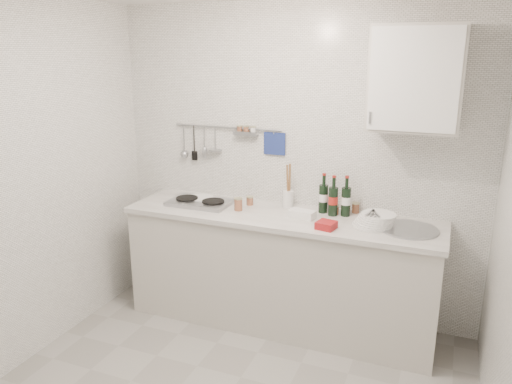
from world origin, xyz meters
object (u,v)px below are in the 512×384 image
(utensil_crock, at_px, (288,197))
(plate_stack_sink, at_px, (375,220))
(wine_bottles, at_px, (334,195))
(wall_cabinet, at_px, (416,79))
(plate_stack_hob, at_px, (200,199))

(utensil_crock, bearing_deg, plate_stack_sink, -15.76)
(plate_stack_sink, xyz_separation_m, wine_bottles, (-0.34, 0.15, 0.11))
(wine_bottles, relative_size, utensil_crock, 0.86)
(wall_cabinet, xyz_separation_m, utensil_crock, (-0.91, 0.08, -0.95))
(plate_stack_hob, relative_size, wine_bottles, 0.75)
(plate_stack_hob, height_order, plate_stack_sink, plate_stack_sink)
(wine_bottles, bearing_deg, utensil_crock, 171.77)
(wall_cabinet, bearing_deg, plate_stack_hob, -178.47)
(plate_stack_sink, bearing_deg, plate_stack_hob, 176.95)
(wall_cabinet, relative_size, plate_stack_sink, 2.31)
(plate_stack_sink, bearing_deg, utensil_crock, 164.24)
(wine_bottles, bearing_deg, plate_stack_sink, -23.75)
(plate_stack_hob, bearing_deg, utensil_crock, 9.80)
(wine_bottles, height_order, utensil_crock, utensil_crock)
(wall_cabinet, height_order, plate_stack_sink, wall_cabinet)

